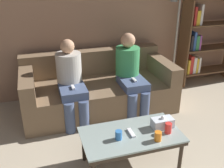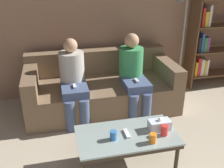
{
  "view_description": "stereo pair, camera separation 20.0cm",
  "coord_description": "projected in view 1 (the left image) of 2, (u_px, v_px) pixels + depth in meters",
  "views": [
    {
      "loc": [
        -0.83,
        0.22,
        1.93
      ],
      "look_at": [
        0.0,
        2.87,
        0.66
      ],
      "focal_mm": 42.0,
      "sensor_mm": 36.0,
      "label": 1
    },
    {
      "loc": [
        -0.63,
        0.16,
        1.93
      ],
      "look_at": [
        0.0,
        2.87,
        0.66
      ],
      "focal_mm": 42.0,
      "sensor_mm": 36.0,
      "label": 2
    }
  ],
  "objects": [
    {
      "name": "couch",
      "position": [
        98.0,
        89.0,
        3.82
      ],
      "size": [
        2.11,
        0.99,
        0.77
      ],
      "color": "brown",
      "rests_on": "ground_plane"
    },
    {
      "name": "wall_back",
      "position": [
        87.0,
        11.0,
        3.89
      ],
      "size": [
        12.0,
        0.06,
        2.6
      ],
      "color": "#9E755B",
      "rests_on": "ground_plane"
    },
    {
      "name": "coffee_table",
      "position": [
        131.0,
        137.0,
        2.62
      ],
      "size": [
        0.99,
        0.55,
        0.4
      ],
      "color": "#8C9E99",
      "rests_on": "ground_plane"
    },
    {
      "name": "cup_near_right",
      "position": [
        168.0,
        128.0,
        2.6
      ],
      "size": [
        0.07,
        0.07,
        0.11
      ],
      "color": "red",
      "rests_on": "coffee_table"
    },
    {
      "name": "game_remote",
      "position": [
        131.0,
        133.0,
        2.6
      ],
      "size": [
        0.04,
        0.15,
        0.02
      ],
      "color": "white",
      "rests_on": "coffee_table"
    },
    {
      "name": "seated_person_mid_left",
      "position": [
        130.0,
        72.0,
        3.62
      ],
      "size": [
        0.33,
        0.68,
        1.1
      ],
      "color": "#47567A",
      "rests_on": "ground_plane"
    },
    {
      "name": "cup_near_left",
      "position": [
        158.0,
        136.0,
        2.48
      ],
      "size": [
        0.07,
        0.07,
        0.1
      ],
      "color": "orange",
      "rests_on": "coffee_table"
    },
    {
      "name": "seated_person_left_end",
      "position": [
        71.0,
        79.0,
        3.4
      ],
      "size": [
        0.33,
        0.67,
        1.08
      ],
      "color": "#47567A",
      "rests_on": "ground_plane"
    },
    {
      "name": "standing_lamp",
      "position": [
        178.0,
        26.0,
        4.03
      ],
      "size": [
        0.31,
        0.26,
        1.75
      ],
      "color": "gray",
      "rests_on": "ground_plane"
    },
    {
      "name": "bookshelf",
      "position": [
        203.0,
        39.0,
        4.43
      ],
      "size": [
        1.02,
        0.32,
        1.66
      ],
      "color": "brown",
      "rests_on": "ground_plane"
    },
    {
      "name": "cup_far_center",
      "position": [
        119.0,
        135.0,
        2.51
      ],
      "size": [
        0.07,
        0.07,
        0.09
      ],
      "color": "#3372BF",
      "rests_on": "coffee_table"
    },
    {
      "name": "tissue_box",
      "position": [
        162.0,
        123.0,
        2.69
      ],
      "size": [
        0.22,
        0.12,
        0.13
      ],
      "color": "silver",
      "rests_on": "coffee_table"
    }
  ]
}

